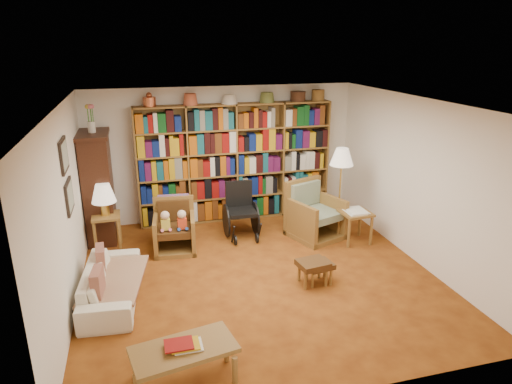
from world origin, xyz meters
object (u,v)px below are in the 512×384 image
object	(u,v)px
wheelchair	(241,212)
floor_lamp	(342,160)
footstool_a	(313,265)
coffee_table	(184,352)
armchair_leather	(174,228)
side_table_papers	(355,217)
side_table_lamp	(107,223)
armchair_sage	(313,215)
footstool_b	(319,266)
sofa	(111,283)

from	to	relation	value
wheelchair	floor_lamp	distance (m)	1.96
footstool_a	coffee_table	world-z (taller)	coffee_table
footstool_a	coffee_table	size ratio (longest dim) A/B	0.42
armchair_leather	side_table_papers	xyz separation A→B (m)	(2.99, -0.54, 0.10)
side_table_lamp	floor_lamp	xyz separation A→B (m)	(3.95, -0.32, 0.87)
armchair_sage	side_table_papers	world-z (taller)	armchair_sage
side_table_lamp	armchair_leather	world-z (taller)	armchair_leather
floor_lamp	footstool_b	distance (m)	2.19
footstool_a	sofa	bearing A→B (deg)	173.50
wheelchair	side_table_papers	xyz separation A→B (m)	(1.81, -0.77, 0.01)
footstool_a	coffee_table	xyz separation A→B (m)	(-1.97, -1.51, 0.08)
side_table_lamp	footstool_a	bearing A→B (deg)	-34.37
footstool_b	armchair_sage	bearing A→B (deg)	71.01
armchair_leather	footstool_a	bearing A→B (deg)	-43.68
sofa	armchair_leather	distance (m)	1.68
sofa	wheelchair	world-z (taller)	wheelchair
armchair_leather	footstool_a	size ratio (longest dim) A/B	1.85
sofa	side_table_lamp	xyz separation A→B (m)	(-0.10, 1.62, 0.21)
armchair_sage	coffee_table	distance (m)	4.07
armchair_sage	coffee_table	bearing A→B (deg)	-130.04
armchair_leather	footstool_b	size ratio (longest dim) A/B	2.06
sofa	footstool_a	world-z (taller)	sofa
side_table_papers	footstool_b	size ratio (longest dim) A/B	1.39
sofa	footstool_b	xyz separation A→B (m)	(2.82, -0.31, 0.01)
armchair_leather	coffee_table	xyz separation A→B (m)	(-0.20, -3.20, 0.02)
wheelchair	side_table_papers	world-z (taller)	wheelchair
armchair_leather	armchair_sage	bearing A→B (deg)	-1.92
sofa	wheelchair	xyz separation A→B (m)	(2.14, 1.61, 0.20)
side_table_papers	footstool_b	world-z (taller)	side_table_papers
wheelchair	coffee_table	size ratio (longest dim) A/B	0.88
wheelchair	coffee_table	world-z (taller)	wheelchair
wheelchair	armchair_leather	bearing A→B (deg)	-169.00
side_table_lamp	footstool_a	distance (m)	3.43
armchair_sage	footstool_a	world-z (taller)	armchair_sage
armchair_leather	footstool_b	world-z (taller)	armchair_leather
coffee_table	floor_lamp	bearing A→B (deg)	45.19
sofa	wheelchair	size ratio (longest dim) A/B	1.71
sofa	footstool_b	distance (m)	2.84
sofa	coffee_table	xyz separation A→B (m)	(0.75, -1.82, 0.12)
armchair_leather	coffee_table	size ratio (longest dim) A/B	0.77
armchair_sage	floor_lamp	world-z (taller)	floor_lamp
floor_lamp	coffee_table	world-z (taller)	floor_lamp
side_table_papers	footstool_b	xyz separation A→B (m)	(-1.12, -1.15, -0.20)
floor_lamp	armchair_sage	bearing A→B (deg)	-179.67
armchair_sage	sofa	bearing A→B (deg)	-158.98
armchair_sage	wheelchair	xyz separation A→B (m)	(-1.23, 0.31, 0.07)
sofa	coffee_table	distance (m)	1.97
side_table_papers	footstool_b	distance (m)	1.62
wheelchair	footstool_a	distance (m)	2.01
wheelchair	armchair_sage	bearing A→B (deg)	-14.12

